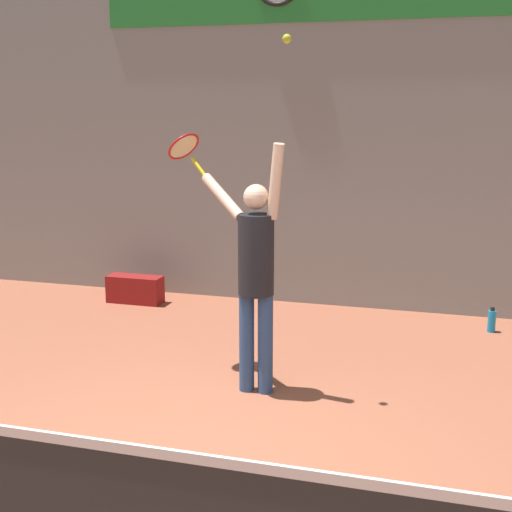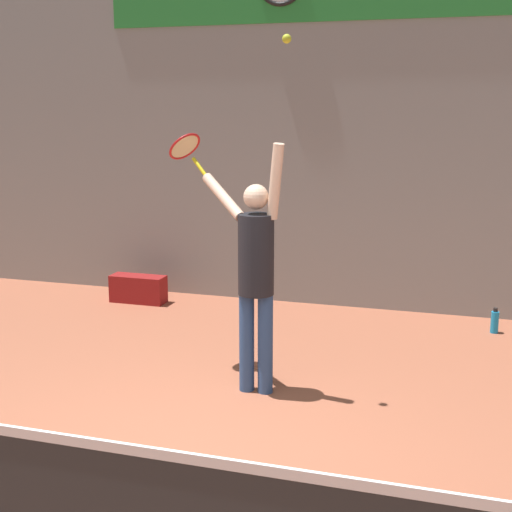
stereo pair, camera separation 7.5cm
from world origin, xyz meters
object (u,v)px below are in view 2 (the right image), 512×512
Objects in this scene: water_bottle at (495,322)px; equipment_bag at (138,289)px; tennis_racket at (186,148)px; tennis_ball at (287,39)px; tennis_player at (255,268)px.

equipment_bag reaches higher than water_bottle.
equipment_bag is at bearing 128.36° from tennis_racket.
tennis_racket reaches higher than equipment_bag.
tennis_ball reaches higher than equipment_bag.
tennis_racket is at bearing 154.01° from tennis_ball.
tennis_player is at bearing -30.00° from tennis_racket.
tennis_racket reaches higher than tennis_player.
water_bottle is at bearing 48.73° from tennis_player.
tennis_racket is 1.61× the size of water_bottle.
tennis_player is 29.96× the size of tennis_ball.
tennis_ball reaches higher than water_bottle.
tennis_player is at bearing -45.56° from equipment_bag.
tennis_player reaches higher than water_bottle.
tennis_player is 1.86m from tennis_ball.
tennis_racket is (-0.80, 0.46, 0.96)m from tennis_player.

